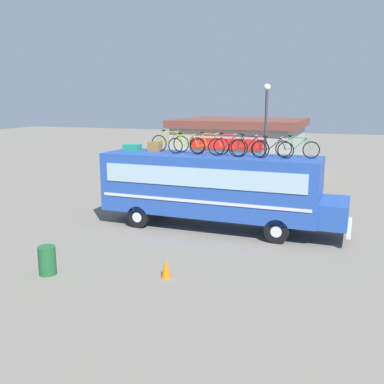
{
  "coord_description": "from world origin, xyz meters",
  "views": [
    {
      "loc": [
        5.87,
        -17.47,
        5.44
      ],
      "look_at": [
        -0.79,
        0.0,
        1.52
      ],
      "focal_mm": 40.79,
      "sensor_mm": 36.0,
      "label": 1
    }
  ],
  "objects_px": {
    "luggage_bag_2": "(155,146)",
    "rooftop_bicycle_4": "(228,147)",
    "rooftop_bicycle_7": "(297,148)",
    "rooftop_bicycle_6": "(272,149)",
    "rooftop_bicycle_1": "(170,143)",
    "rooftop_bicycle_2": "(186,145)",
    "street_lamp": "(265,135)",
    "rooftop_bicycle_3": "(209,145)",
    "luggage_bag_1": "(132,148)",
    "rooftop_bicycle_5": "(249,148)",
    "trash_bin": "(47,260)",
    "bus": "(214,186)",
    "traffic_cone": "(166,268)"
  },
  "relations": [
    {
      "from": "rooftop_bicycle_2",
      "to": "rooftop_bicycle_4",
      "type": "bearing_deg",
      "value": -3.12
    },
    {
      "from": "luggage_bag_1",
      "to": "rooftop_bicycle_1",
      "type": "distance_m",
      "value": 1.76
    },
    {
      "from": "rooftop_bicycle_3",
      "to": "rooftop_bicycle_5",
      "type": "height_order",
      "value": "rooftop_bicycle_5"
    },
    {
      "from": "traffic_cone",
      "to": "street_lamp",
      "type": "distance_m",
      "value": 10.75
    },
    {
      "from": "bus",
      "to": "luggage_bag_2",
      "type": "height_order",
      "value": "luggage_bag_2"
    },
    {
      "from": "luggage_bag_1",
      "to": "rooftop_bicycle_3",
      "type": "distance_m",
      "value": 3.61
    },
    {
      "from": "rooftop_bicycle_1",
      "to": "rooftop_bicycle_7",
      "type": "bearing_deg",
      "value": -0.96
    },
    {
      "from": "rooftop_bicycle_6",
      "to": "rooftop_bicycle_7",
      "type": "bearing_deg",
      "value": 20.88
    },
    {
      "from": "luggage_bag_2",
      "to": "rooftop_bicycle_4",
      "type": "height_order",
      "value": "rooftop_bicycle_4"
    },
    {
      "from": "traffic_cone",
      "to": "street_lamp",
      "type": "height_order",
      "value": "street_lamp"
    },
    {
      "from": "rooftop_bicycle_3",
      "to": "rooftop_bicycle_6",
      "type": "xyz_separation_m",
      "value": [
        2.75,
        -0.28,
        -0.02
      ]
    },
    {
      "from": "rooftop_bicycle_5",
      "to": "rooftop_bicycle_7",
      "type": "height_order",
      "value": "rooftop_bicycle_5"
    },
    {
      "from": "rooftop_bicycle_3",
      "to": "trash_bin",
      "type": "distance_m",
      "value": 8.27
    },
    {
      "from": "rooftop_bicycle_3",
      "to": "rooftop_bicycle_5",
      "type": "bearing_deg",
      "value": -14.86
    },
    {
      "from": "luggage_bag_1",
      "to": "rooftop_bicycle_7",
      "type": "height_order",
      "value": "rooftop_bicycle_7"
    },
    {
      "from": "luggage_bag_1",
      "to": "traffic_cone",
      "type": "relative_size",
      "value": 1.18
    },
    {
      "from": "rooftop_bicycle_2",
      "to": "rooftop_bicycle_3",
      "type": "xyz_separation_m",
      "value": [
        0.92,
        0.3,
        0.02
      ]
    },
    {
      "from": "rooftop_bicycle_3",
      "to": "rooftop_bicycle_4",
      "type": "xyz_separation_m",
      "value": [
        0.94,
        -0.41,
        0.01
      ]
    },
    {
      "from": "rooftop_bicycle_7",
      "to": "street_lamp",
      "type": "xyz_separation_m",
      "value": [
        -2.12,
        4.13,
        0.18
      ]
    },
    {
      "from": "rooftop_bicycle_3",
      "to": "rooftop_bicycle_5",
      "type": "relative_size",
      "value": 1.07
    },
    {
      "from": "rooftop_bicycle_2",
      "to": "rooftop_bicycle_4",
      "type": "xyz_separation_m",
      "value": [
        1.86,
        -0.1,
        0.02
      ]
    },
    {
      "from": "rooftop_bicycle_1",
      "to": "street_lamp",
      "type": "bearing_deg",
      "value": 49.35
    },
    {
      "from": "rooftop_bicycle_3",
      "to": "rooftop_bicycle_6",
      "type": "relative_size",
      "value": 1.04
    },
    {
      "from": "luggage_bag_1",
      "to": "luggage_bag_2",
      "type": "relative_size",
      "value": 1.38
    },
    {
      "from": "luggage_bag_1",
      "to": "traffic_cone",
      "type": "xyz_separation_m",
      "value": [
        4.22,
        -5.74,
        -3.05
      ]
    },
    {
      "from": "rooftop_bicycle_2",
      "to": "trash_bin",
      "type": "xyz_separation_m",
      "value": [
        -2.12,
        -6.72,
        -3.11
      ]
    },
    {
      "from": "bus",
      "to": "rooftop_bicycle_6",
      "type": "xyz_separation_m",
      "value": [
        2.46,
        -0.11,
        1.69
      ]
    },
    {
      "from": "rooftop_bicycle_2",
      "to": "rooftop_bicycle_7",
      "type": "xyz_separation_m",
      "value": [
        4.61,
        0.38,
        0.0
      ]
    },
    {
      "from": "rooftop_bicycle_4",
      "to": "rooftop_bicycle_6",
      "type": "bearing_deg",
      "value": 3.88
    },
    {
      "from": "traffic_cone",
      "to": "street_lamp",
      "type": "relative_size",
      "value": 0.1
    },
    {
      "from": "rooftop_bicycle_2",
      "to": "rooftop_bicycle_3",
      "type": "height_order",
      "value": "rooftop_bicycle_3"
    },
    {
      "from": "luggage_bag_1",
      "to": "rooftop_bicycle_6",
      "type": "relative_size",
      "value": 0.42
    },
    {
      "from": "luggage_bag_1",
      "to": "trash_bin",
      "type": "distance_m",
      "value": 7.44
    },
    {
      "from": "rooftop_bicycle_2",
      "to": "street_lamp",
      "type": "distance_m",
      "value": 5.15
    },
    {
      "from": "rooftop_bicycle_3",
      "to": "rooftop_bicycle_7",
      "type": "distance_m",
      "value": 3.69
    },
    {
      "from": "street_lamp",
      "to": "bus",
      "type": "bearing_deg",
      "value": -106.25
    },
    {
      "from": "luggage_bag_2",
      "to": "rooftop_bicycle_1",
      "type": "xyz_separation_m",
      "value": [
        0.74,
        0.0,
        0.19
      ]
    },
    {
      "from": "luggage_bag_2",
      "to": "rooftop_bicycle_6",
      "type": "xyz_separation_m",
      "value": [
        5.39,
        -0.45,
        0.15
      ]
    },
    {
      "from": "rooftop_bicycle_7",
      "to": "rooftop_bicycle_6",
      "type": "bearing_deg",
      "value": -159.12
    },
    {
      "from": "rooftop_bicycle_2",
      "to": "rooftop_bicycle_5",
      "type": "height_order",
      "value": "rooftop_bicycle_5"
    },
    {
      "from": "rooftop_bicycle_1",
      "to": "trash_bin",
      "type": "distance_m",
      "value": 7.93
    },
    {
      "from": "luggage_bag_1",
      "to": "rooftop_bicycle_4",
      "type": "height_order",
      "value": "rooftop_bicycle_4"
    },
    {
      "from": "rooftop_bicycle_5",
      "to": "trash_bin",
      "type": "relative_size",
      "value": 1.81
    },
    {
      "from": "luggage_bag_2",
      "to": "trash_bin",
      "type": "distance_m",
      "value": 7.78
    },
    {
      "from": "luggage_bag_2",
      "to": "rooftop_bicycle_4",
      "type": "xyz_separation_m",
      "value": [
        3.58,
        -0.57,
        0.18
      ]
    },
    {
      "from": "bus",
      "to": "luggage_bag_1",
      "type": "distance_m",
      "value": 4.16
    },
    {
      "from": "rooftop_bicycle_2",
      "to": "rooftop_bicycle_5",
      "type": "relative_size",
      "value": 1.02
    },
    {
      "from": "rooftop_bicycle_3",
      "to": "trash_bin",
      "type": "xyz_separation_m",
      "value": [
        -3.04,
        -7.03,
        -3.13
      ]
    },
    {
      "from": "bus",
      "to": "trash_bin",
      "type": "distance_m",
      "value": 7.75
    },
    {
      "from": "rooftop_bicycle_2",
      "to": "street_lamp",
      "type": "relative_size",
      "value": 0.27
    }
  ]
}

